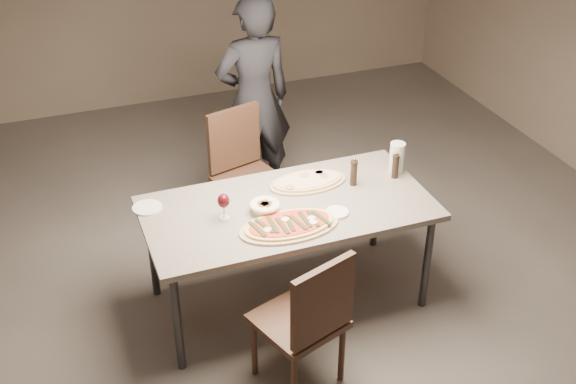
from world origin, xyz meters
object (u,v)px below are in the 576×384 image
object	(u,v)px
pepper_mill_left	(395,166)
chair_near	(309,317)
dining_table	(288,213)
ham_pizza	(308,181)
carafe	(397,158)
zucchini_pizza	(289,225)
chair_far	(243,166)
diner	(254,100)
bread_basket	(265,207)

from	to	relation	value
pepper_mill_left	chair_near	world-z (taller)	pepper_mill_left
pepper_mill_left	chair_near	distance (m)	1.31
dining_table	ham_pizza	world-z (taller)	ham_pizza
carafe	chair_near	distance (m)	1.39
ham_pizza	pepper_mill_left	xyz separation A→B (m)	(0.57, -0.13, 0.07)
zucchini_pizza	carafe	size ratio (longest dim) A/B	2.91
pepper_mill_left	chair_far	size ratio (longest dim) A/B	0.19
chair_near	diner	world-z (taller)	diner
bread_basket	chair_near	xyz separation A→B (m)	(-0.00, -0.74, -0.27)
diner	chair_near	bearing A→B (deg)	76.32
ham_pizza	diner	xyz separation A→B (m)	(0.02, 1.18, 0.08)
ham_pizza	chair_far	distance (m)	0.79
dining_table	diner	world-z (taller)	diner
bread_basket	carafe	world-z (taller)	carafe
dining_table	chair_near	distance (m)	0.80
zucchini_pizza	bread_basket	bearing A→B (deg)	102.90
pepper_mill_left	zucchini_pizza	bearing A→B (deg)	-160.25
carafe	dining_table	bearing A→B (deg)	-169.94
carafe	diner	xyz separation A→B (m)	(-0.60, 1.24, -0.02)
ham_pizza	carafe	bearing A→B (deg)	-17.92
carafe	ham_pizza	bearing A→B (deg)	174.57
chair_far	diner	world-z (taller)	diner
bread_basket	chair_near	bearing A→B (deg)	-90.37
chair_far	bread_basket	bearing A→B (deg)	64.93
chair_near	chair_far	size ratio (longest dim) A/B	0.97
bread_basket	diner	bearing A→B (deg)	74.42
zucchini_pizza	ham_pizza	xyz separation A→B (m)	(0.29, 0.44, -0.00)
zucchini_pizza	ham_pizza	distance (m)	0.52
dining_table	chair_far	xyz separation A→B (m)	(-0.01, 0.93, -0.15)
carafe	diner	bearing A→B (deg)	115.72
ham_pizza	chair_near	world-z (taller)	chair_near
bread_basket	diner	world-z (taller)	diner
dining_table	carafe	xyz separation A→B (m)	(0.83, 0.15, 0.16)
carafe	chair_near	bearing A→B (deg)	-137.51
dining_table	ham_pizza	bearing A→B (deg)	43.64
carafe	chair_far	distance (m)	1.19
chair_near	zucchini_pizza	bearing A→B (deg)	61.34
chair_near	dining_table	bearing A→B (deg)	58.54
bread_basket	carafe	size ratio (longest dim) A/B	0.90
zucchini_pizza	bread_basket	world-z (taller)	bread_basket
pepper_mill_left	diner	world-z (taller)	diner
chair_near	chair_far	bearing A→B (deg)	65.40
bread_basket	chair_near	size ratio (longest dim) A/B	0.20
dining_table	zucchini_pizza	distance (m)	0.25
ham_pizza	carafe	size ratio (longest dim) A/B	2.46
dining_table	pepper_mill_left	size ratio (longest dim) A/B	9.63
dining_table	pepper_mill_left	distance (m)	0.80
chair_near	diner	distance (m)	2.21
dining_table	diner	distance (m)	1.41
zucchini_pizza	pepper_mill_left	size ratio (longest dim) A/B	3.30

